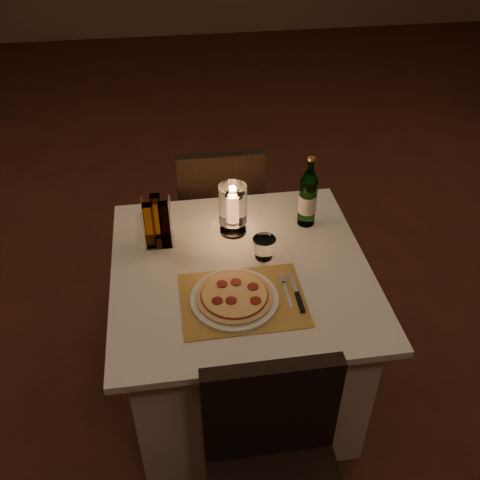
{
  "coord_description": "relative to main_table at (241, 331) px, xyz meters",
  "views": [
    {
      "loc": [
        -0.34,
        -1.88,
        2.11
      ],
      "look_at": [
        -0.11,
        -0.31,
        0.86
      ],
      "focal_mm": 40.0,
      "sensor_mm": 36.0,
      "label": 1
    }
  ],
  "objects": [
    {
      "name": "plate",
      "position": [
        -0.05,
        -0.18,
        0.38
      ],
      "size": [
        0.32,
        0.32,
        0.01
      ],
      "primitive_type": "cylinder",
      "color": "white",
      "rests_on": "placemat"
    },
    {
      "name": "floor",
      "position": [
        0.11,
        0.33,
        -0.38
      ],
      "size": [
        8.0,
        10.0,
        0.02
      ],
      "primitive_type": "cube",
      "color": "#472116",
      "rests_on": "ground"
    },
    {
      "name": "chair_far",
      "position": [
        -0.0,
        0.71,
        0.18
      ],
      "size": [
        0.42,
        0.42,
        0.9
      ],
      "color": "black",
      "rests_on": "ground"
    },
    {
      "name": "cruet_caddy",
      "position": [
        -0.31,
        0.2,
        0.46
      ],
      "size": [
        0.12,
        0.12,
        0.21
      ],
      "color": "white",
      "rests_on": "main_table"
    },
    {
      "name": "chair_near",
      "position": [
        0.0,
        -0.71,
        0.18
      ],
      "size": [
        0.42,
        0.42,
        0.9
      ],
      "color": "black",
      "rests_on": "ground"
    },
    {
      "name": "fork",
      "position": [
        0.15,
        -0.15,
        0.37
      ],
      "size": [
        0.02,
        0.18,
        0.0
      ],
      "color": "silver",
      "rests_on": "placemat"
    },
    {
      "name": "main_table",
      "position": [
        0.0,
        0.0,
        0.0
      ],
      "size": [
        1.0,
        1.0,
        0.74
      ],
      "color": "silver",
      "rests_on": "ground"
    },
    {
      "name": "pizza",
      "position": [
        -0.05,
        -0.18,
        0.39
      ],
      "size": [
        0.28,
        0.28,
        0.02
      ],
      "color": "#D8B77F",
      "rests_on": "plate"
    },
    {
      "name": "placemat",
      "position": [
        -0.02,
        -0.18,
        0.37
      ],
      "size": [
        0.45,
        0.34,
        0.0
      ],
      "primitive_type": "cube",
      "color": "#B28D3E",
      "rests_on": "main_table"
    },
    {
      "name": "hurricane_candle",
      "position": [
        0.0,
        0.23,
        0.5
      ],
      "size": [
        0.12,
        0.12,
        0.22
      ],
      "color": "white",
      "rests_on": "main_table"
    },
    {
      "name": "water_bottle",
      "position": [
        0.32,
        0.25,
        0.49
      ],
      "size": [
        0.08,
        0.08,
        0.32
      ],
      "color": "#64A156",
      "rests_on": "main_table"
    },
    {
      "name": "tumbler",
      "position": [
        0.1,
        0.05,
        0.41
      ],
      "size": [
        0.09,
        0.09,
        0.09
      ],
      "primitive_type": null,
      "color": "white",
      "rests_on": "main_table"
    },
    {
      "name": "knife",
      "position": [
        0.18,
        -0.21,
        0.37
      ],
      "size": [
        0.02,
        0.22,
        0.01
      ],
      "color": "black",
      "rests_on": "placemat"
    }
  ]
}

